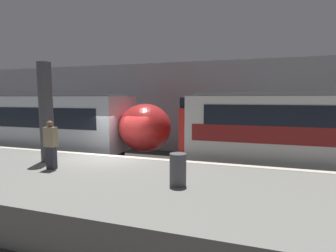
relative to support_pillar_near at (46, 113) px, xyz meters
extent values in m
plane|color=#33302D|center=(1.61, 1.61, -2.77)|extent=(120.00, 120.00, 0.00)
cube|color=slate|center=(1.61, -0.95, -2.27)|extent=(40.00, 5.12, 1.00)
cube|color=beige|center=(1.61, 1.46, -1.77)|extent=(40.00, 0.30, 0.01)
cube|color=#939399|center=(1.61, 7.80, -0.07)|extent=(50.00, 0.15, 5.41)
cylinder|color=#47474C|center=(0.00, 0.00, 0.00)|extent=(0.48, 0.48, 3.54)
cube|color=black|center=(-6.68, 3.85, -2.44)|extent=(14.32, 2.38, 0.67)
cube|color=silver|center=(-6.68, 3.85, -0.75)|extent=(15.57, 2.90, 2.69)
cube|color=#4C4C51|center=(-6.68, 3.85, 0.67)|extent=(14.94, 2.03, 0.16)
ellipsoid|color=red|center=(2.21, 3.85, -0.89)|extent=(2.42, 2.67, 2.26)
sphere|color=#F2EFCC|center=(3.16, 3.85, -1.29)|extent=(0.20, 0.20, 0.20)
cube|color=red|center=(4.37, 3.85, -0.97)|extent=(0.25, 2.84, 2.15)
cube|color=black|center=(4.37, 3.85, 0.11)|extent=(0.25, 2.55, 0.86)
sphere|color=#EA4C42|center=(4.21, 3.20, -1.34)|extent=(0.18, 0.18, 0.18)
sphere|color=#EA4C42|center=(4.21, 4.50, -1.34)|extent=(0.18, 0.18, 0.18)
cube|color=#2D2D38|center=(0.88, -0.81, -1.41)|extent=(0.28, 0.20, 0.73)
cube|color=gray|center=(0.88, -0.81, -0.72)|extent=(0.38, 0.24, 0.63)
sphere|color=brown|center=(0.88, -0.81, -0.30)|extent=(0.21, 0.21, 0.21)
cylinder|color=#4C4C51|center=(5.21, -1.10, -1.35)|extent=(0.44, 0.44, 0.85)
camera|label=1|loc=(7.01, -7.56, 0.53)|focal=28.00mm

